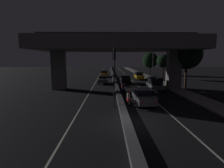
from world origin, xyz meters
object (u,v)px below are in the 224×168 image
Objects in this scene: street_lamp at (151,57)px; car_taxi_yellow_second_oncoming at (104,74)px; car_grey_lead at (144,96)px; motorcycle_red_filtering_near at (129,99)px; motorcycle_white_filtering_far at (121,83)px; car_taxi_yellow_fourth at (139,76)px; car_black_third at (125,79)px; motorcycle_blue_filtering_mid at (123,88)px; car_grey_lead_oncoming at (103,80)px; car_grey_second at (155,83)px; traffic_light_left_of_median at (114,67)px.

street_lamp reaches higher than car_taxi_yellow_second_oncoming.
street_lamp is 2.02× the size of car_grey_lead.
motorcycle_white_filtering_far is (0.17, 12.56, -0.02)m from motorcycle_red_filtering_near.
car_grey_lead is 0.91× the size of car_taxi_yellow_fourth.
motorcycle_white_filtering_far is at bearing 5.22° from car_grey_lead.
car_grey_lead reaches higher than car_black_third.
car_grey_lead is at bearing 8.87° from car_taxi_yellow_second_oncoming.
car_grey_lead_oncoming is at bearing 21.91° from motorcycle_blue_filtering_mid.
car_grey_second reaches higher than motorcycle_blue_filtering_mid.
traffic_light_left_of_median is at bearing 173.29° from motorcycle_blue_filtering_mid.
car_black_third is (2.66, 16.92, -3.01)m from traffic_light_left_of_median.
car_taxi_yellow_fourth reaches higher than motorcycle_red_filtering_near.
motorcycle_blue_filtering_mid is at bearing 112.95° from car_grey_second.
car_taxi_yellow_fourth is at bearing -15.40° from motorcycle_red_filtering_near.
motorcycle_white_filtering_far is (1.65, 13.42, -3.25)m from traffic_light_left_of_median.
car_grey_second reaches higher than motorcycle_red_filtering_near.
street_lamp is 5.15× the size of motorcycle_blue_filtering_mid.
car_grey_lead is at bearing -105.50° from street_lamp.
car_grey_lead_oncoming is 2.26× the size of motorcycle_white_filtering_far.
street_lamp is 4.58× the size of motorcycle_red_filtering_near.
car_grey_lead is 1.04× the size of car_black_third.
street_lamp is 2.21× the size of car_grey_lead_oncoming.
car_grey_second is at bearing -32.59° from motorcycle_red_filtering_near.
motorcycle_white_filtering_far is at bearing 52.80° from car_grey_second.
motorcycle_blue_filtering_mid is at bearing -2.41° from motorcycle_red_filtering_near.
traffic_light_left_of_median is 0.65× the size of street_lamp.
traffic_light_left_of_median is 23.00m from street_lamp.
street_lamp is 2.10× the size of car_black_third.
car_taxi_yellow_fourth is 2.50× the size of motorcycle_red_filtering_near.
traffic_light_left_of_median is at bearing 2.82° from car_taxi_yellow_second_oncoming.
car_taxi_yellow_fourth is 10.67m from car_grey_lead_oncoming.
street_lamp is 1.83× the size of car_taxi_yellow_fourth.
motorcycle_white_filtering_far is at bearing 43.56° from car_grey_lead_oncoming.
car_black_third is 2.18× the size of motorcycle_red_filtering_near.
car_taxi_yellow_second_oncoming is (-0.02, 13.10, 0.16)m from car_grey_lead_oncoming.
car_grey_lead_oncoming is 4.71m from motorcycle_white_filtering_far.
traffic_light_left_of_median is at bearing 177.36° from motorcycle_white_filtering_far.
motorcycle_red_filtering_near is (1.48, 0.86, -3.23)m from traffic_light_left_of_median.
street_lamp reaches higher than car_black_third.
traffic_light_left_of_median is 17.17m from car_grey_lead_oncoming.
motorcycle_white_filtering_far is (-1.01, -3.50, -0.24)m from car_black_third.
car_grey_lead is 15.94m from car_black_third.
car_grey_second is 10.78m from car_grey_lead_oncoming.
car_grey_second is at bearing -63.36° from motorcycle_blue_filtering_mid.
car_taxi_yellow_fourth is at bearing 74.71° from traffic_light_left_of_median.
car_taxi_yellow_fourth reaches higher than motorcycle_white_filtering_far.
traffic_light_left_of_median reaches higher than car_grey_second.
traffic_light_left_of_median is 13.91m from motorcycle_white_filtering_far.
motorcycle_blue_filtering_mid is (-5.10, -2.14, -0.36)m from car_grey_second.
car_taxi_yellow_fourth is at bearing -20.72° from motorcycle_white_filtering_far.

